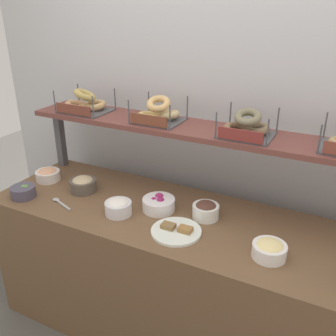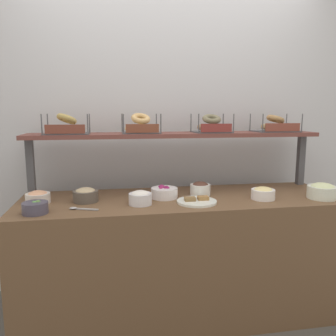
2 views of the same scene
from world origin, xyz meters
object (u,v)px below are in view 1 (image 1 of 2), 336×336
object	(u,v)px
bowl_cream_cheese	(118,207)
bowl_chocolate_spread	(206,210)
bagel_basket_sesame	(85,104)
bowl_lox_spread	(48,174)
bagel_basket_plain	(158,113)
bowl_beet_salad	(159,204)
bagel_basket_poppy	(247,127)
bowl_veggie_mix	(23,191)
bowl_hummus	(83,184)
bowl_egg_salad	(269,249)
serving_spoon_near_plate	(59,202)
serving_plate_white	(176,231)

from	to	relation	value
bowl_cream_cheese	bowl_chocolate_spread	world-z (taller)	bowl_chocolate_spread
bagel_basket_sesame	bowl_lox_spread	bearing A→B (deg)	-127.80
bagel_basket_plain	bagel_basket_sesame	bearing A→B (deg)	-178.18
bowl_beet_salad	bagel_basket_poppy	size ratio (longest dim) A/B	0.64
bowl_veggie_mix	bagel_basket_sesame	bearing A→B (deg)	72.89
bowl_veggie_mix	bowl_hummus	bearing A→B (deg)	39.71
bowl_chocolate_spread	bowl_hummus	bearing A→B (deg)	-176.51
bowl_egg_salad	bagel_basket_poppy	size ratio (longest dim) A/B	0.56
bowl_hummus	bowl_veggie_mix	size ratio (longest dim) A/B	1.12
bowl_egg_salad	serving_spoon_near_plate	distance (m)	1.21
bowl_chocolate_spread	bowl_cream_cheese	bearing A→B (deg)	-157.77
bowl_lox_spread	bagel_basket_plain	bearing A→B (deg)	19.23
bagel_basket_sesame	bowl_veggie_mix	bearing A→B (deg)	-107.11
bowl_chocolate_spread	bowl_lox_spread	world-z (taller)	bowl_chocolate_spread
bowl_veggie_mix	bowl_lox_spread	distance (m)	0.24
bowl_veggie_mix	bowl_lox_spread	xyz separation A→B (m)	(-0.03, 0.24, 0.01)
bowl_hummus	bagel_basket_poppy	world-z (taller)	bagel_basket_poppy
bowl_veggie_mix	bagel_basket_poppy	distance (m)	1.36
serving_spoon_near_plate	bagel_basket_sesame	xyz separation A→B (m)	(-0.10, 0.43, 0.47)
bowl_hummus	serving_plate_white	xyz separation A→B (m)	(0.71, -0.15, -0.04)
bowl_cream_cheese	bowl_chocolate_spread	size ratio (longest dim) A/B	1.02
bowl_egg_salad	bagel_basket_plain	size ratio (longest dim) A/B	0.58
bowl_lox_spread	bowl_egg_salad	bearing A→B (deg)	-6.04
bagel_basket_plain	bowl_veggie_mix	bearing A→B (deg)	-143.92
bagel_basket_poppy	bagel_basket_plain	bearing A→B (deg)	178.25
bagel_basket_sesame	bagel_basket_plain	distance (m)	0.52
bowl_egg_salad	bowl_lox_spread	bearing A→B (deg)	173.96
serving_spoon_near_plate	bagel_basket_poppy	bearing A→B (deg)	24.40
bowl_hummus	bowl_lox_spread	distance (m)	0.30
bowl_hummus	bowl_cream_cheese	distance (m)	0.37
bowl_cream_cheese	bowl_beet_salad	size ratio (longest dim) A/B	0.81
bowl_egg_salad	serving_plate_white	world-z (taller)	bowl_egg_salad
serving_spoon_near_plate	bagel_basket_plain	xyz separation A→B (m)	(0.42, 0.45, 0.47)
bowl_beet_salad	bowl_veggie_mix	bearing A→B (deg)	-163.72
bowl_hummus	bowl_cream_cheese	world-z (taller)	bowl_hummus
bowl_cream_cheese	bagel_basket_sesame	world-z (taller)	bagel_basket_sesame
bowl_egg_salad	serving_plate_white	xyz separation A→B (m)	(-0.47, -0.01, -0.03)
bowl_cream_cheese	serving_spoon_near_plate	bearing A→B (deg)	-171.48
bowl_veggie_mix	bagel_basket_plain	size ratio (longest dim) A/B	0.53
bowl_lox_spread	bowl_cream_cheese	bearing A→B (deg)	-12.92
bagel_basket_sesame	bowl_beet_salad	bearing A→B (deg)	-19.73
bowl_veggie_mix	serving_plate_white	distance (m)	0.99
serving_spoon_near_plate	bagel_basket_sesame	bearing A→B (deg)	103.11
bowl_hummus	bowl_egg_salad	xyz separation A→B (m)	(1.18, -0.14, -0.00)
serving_plate_white	bagel_basket_sesame	distance (m)	1.04
bowl_hummus	bowl_beet_salad	distance (m)	0.53
serving_spoon_near_plate	serving_plate_white	bearing A→B (deg)	2.67
bowl_hummus	bagel_basket_poppy	distance (m)	1.05
bowl_chocolate_spread	bagel_basket_poppy	world-z (taller)	bagel_basket_poppy
bowl_lox_spread	serving_spoon_near_plate	distance (m)	0.35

